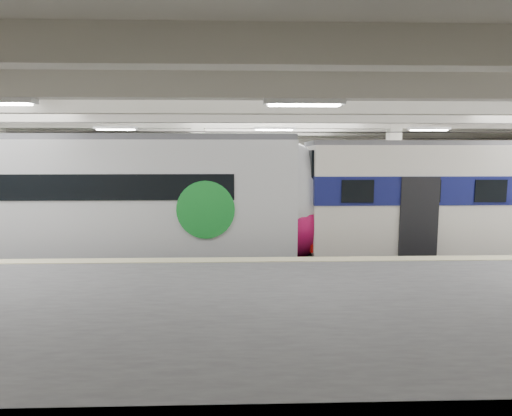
{
  "coord_description": "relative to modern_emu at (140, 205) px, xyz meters",
  "views": [
    {
      "loc": [
        -1.21,
        -14.54,
        3.9
      ],
      "look_at": [
        -0.72,
        1.0,
        2.0
      ],
      "focal_mm": 30.0,
      "sensor_mm": 36.0,
      "label": 1
    }
  ],
  "objects": [
    {
      "name": "older_rer",
      "position": [
        12.27,
        0.0,
        0.05
      ],
      "size": [
        13.28,
        2.93,
        4.39
      ],
      "color": "white",
      "rests_on": "ground"
    },
    {
      "name": "far_train",
      "position": [
        0.26,
        5.5,
        -0.12
      ],
      "size": [
        12.83,
        2.78,
        4.13
      ],
      "rotation": [
        0.0,
        0.0,
        -0.01
      ],
      "color": "silver",
      "rests_on": "ground"
    },
    {
      "name": "modern_emu",
      "position": [
        0.0,
        0.0,
        0.0
      ],
      "size": [
        14.3,
        2.95,
        4.59
      ],
      "color": "silver",
      "rests_on": "ground"
    },
    {
      "name": "station_hall",
      "position": [
        4.71,
        -1.74,
        0.99
      ],
      "size": [
        36.0,
        24.0,
        5.75
      ],
      "color": "black",
      "rests_on": "ground"
    }
  ]
}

